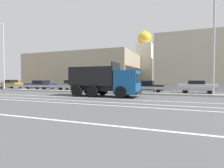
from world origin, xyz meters
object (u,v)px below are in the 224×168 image
parked_car_5 (148,86)px  dump_truck (113,84)px  parked_car_4 (106,86)px  street_lamp_0 (2,53)px  church_tower (144,59)px  street_lamp_1 (214,41)px  parked_car_1 (10,84)px  parked_car_2 (41,85)px  median_road_sign (135,82)px  parked_car_3 (71,85)px  parked_car_6 (197,87)px

parked_car_5 → dump_truck: bearing=-18.1°
dump_truck → parked_car_4: dump_truck is taller
dump_truck → parked_car_4: (-3.42, 6.57, -0.53)m
dump_truck → parked_car_4: size_ratio=1.55×
street_lamp_0 → church_tower: church_tower is taller
dump_truck → parked_car_5: (2.21, 6.55, -0.50)m
street_lamp_1 → parked_car_1: bearing=173.9°
street_lamp_0 → parked_car_2: street_lamp_0 is taller
parked_car_1 → median_road_sign: bearing=-97.9°
street_lamp_0 → parked_car_4: size_ratio=2.28×
church_tower → median_road_sign: bearing=-82.5°
street_lamp_1 → parked_car_3: street_lamp_1 is taller
dump_truck → parked_car_6: dump_truck is taller
parked_car_6 → street_lamp_0: bearing=-78.9°
median_road_sign → parked_car_6: 7.21m
parked_car_3 → parked_car_5: bearing=-88.1°
parked_car_2 → parked_car_4: size_ratio=1.11×
median_road_sign → parked_car_2: (-15.91, 3.13, -0.60)m
median_road_sign → parked_car_5: 3.26m
parked_car_5 → church_tower: 20.02m
street_lamp_0 → parked_car_1: bearing=126.9°
parked_car_2 → parked_car_5: 16.82m
church_tower → parked_car_2: bearing=-124.7°
street_lamp_0 → parked_car_2: size_ratio=2.06×
parked_car_5 → parked_car_6: parked_car_6 is taller
street_lamp_0 → parked_car_4: street_lamp_0 is taller
parked_car_2 → parked_car_3: size_ratio=1.13×
dump_truck → median_road_sign: bearing=159.2°
street_lamp_0 → parked_car_5: (20.79, 3.27, -4.76)m
median_road_sign → parked_car_2: size_ratio=0.53×
parked_car_2 → parked_car_3: (5.62, 0.10, 0.02)m
dump_truck → street_lamp_1: bearing=110.0°
dump_truck → parked_car_6: (7.77, 6.61, -0.47)m
street_lamp_0 → church_tower: (17.00, 22.15, 0.69)m
dump_truck → parked_car_6: bearing=129.9°
street_lamp_1 → parked_car_4: (-12.25, 3.29, -4.49)m
parked_car_3 → parked_car_4: 5.59m
median_road_sign → parked_car_3: 10.81m
parked_car_3 → parked_car_6: size_ratio=1.04×
parked_car_1 → parked_car_6: size_ratio=0.95×
parked_car_4 → dump_truck: bearing=-157.5°
parked_car_6 → church_tower: (-9.36, 18.82, 5.42)m
dump_truck → church_tower: bearing=-176.9°
street_lamp_0 → parked_car_3: size_ratio=2.32×
parked_car_6 → parked_car_5: bearing=-85.4°
street_lamp_1 → parked_car_6: (-1.07, 3.32, -4.42)m
parked_car_3 → parked_car_6: 16.77m
parked_car_1 → street_lamp_1: bearing=-96.4°
median_road_sign → church_tower: size_ratio=0.19×
street_lamp_0 → parked_car_5: bearing=8.9°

